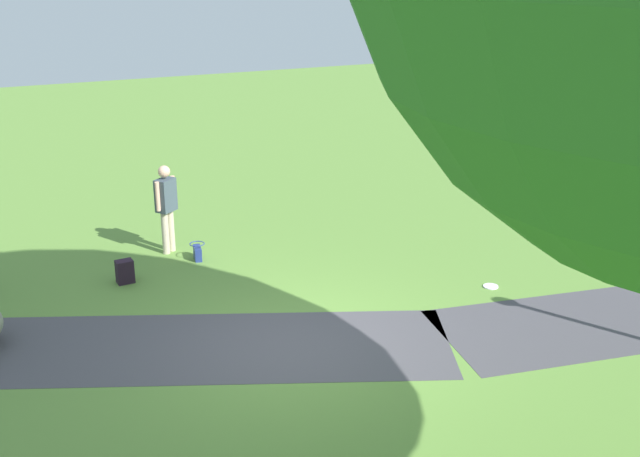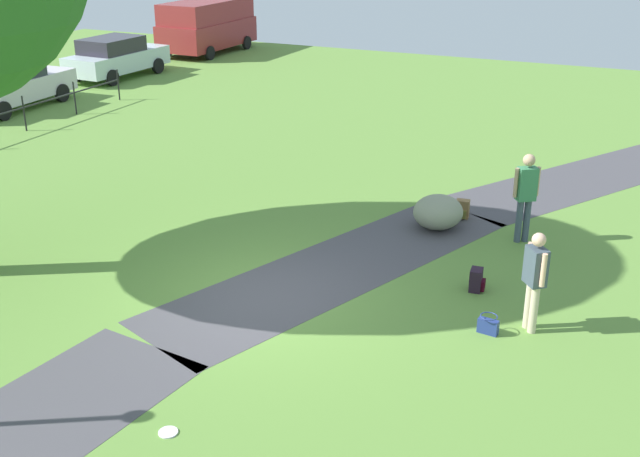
% 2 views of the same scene
% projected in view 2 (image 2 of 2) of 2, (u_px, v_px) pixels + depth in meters
% --- Properties ---
extents(ground_plane, '(48.00, 48.00, 0.00)m').
position_uv_depth(ground_plane, '(262.00, 298.00, 13.30)').
color(ground_plane, olive).
extents(footpath_segment_mid, '(8.22, 4.79, 0.01)m').
position_uv_depth(footpath_segment_mid, '(338.00, 267.00, 14.44)').
color(footpath_segment_mid, '#48464B').
rests_on(footpath_segment_mid, ground).
extents(footpath_segment_far, '(7.94, 5.91, 0.01)m').
position_uv_depth(footpath_segment_far, '(584.00, 179.00, 19.15)').
color(footpath_segment_far, '#48464B').
rests_on(footpath_segment_far, ground).
extents(lawn_boulder, '(1.19, 1.10, 0.69)m').
position_uv_depth(lawn_boulder, '(438.00, 212.00, 16.11)').
color(lawn_boulder, gray).
rests_on(lawn_boulder, ground).
extents(woman_with_handbag, '(0.43, 0.41, 1.64)m').
position_uv_depth(woman_with_handbag, '(535.00, 275.00, 11.96)').
color(woman_with_handbag, beige).
rests_on(woman_with_handbag, ground).
extents(man_near_boulder, '(0.40, 0.44, 1.80)m').
position_uv_depth(man_near_boulder, '(526.00, 191.00, 15.18)').
color(man_near_boulder, '#404E5D').
rests_on(man_near_boulder, ground).
extents(handbag_on_grass, '(0.30, 0.33, 0.31)m').
position_uv_depth(handbag_on_grass, '(488.00, 325.00, 12.16)').
color(handbag_on_grass, navy).
rests_on(handbag_on_grass, ground).
extents(backpack_by_boulder, '(0.28, 0.30, 0.40)m').
position_uv_depth(backpack_by_boulder, '(462.00, 209.00, 16.68)').
color(backpack_by_boulder, olive).
rests_on(backpack_by_boulder, ground).
extents(spare_backpack_on_lawn, '(0.30, 0.28, 0.40)m').
position_uv_depth(spare_backpack_on_lawn, '(477.00, 280.00, 13.51)').
color(spare_backpack_on_lawn, black).
rests_on(spare_backpack_on_lawn, ground).
extents(frisbee_on_grass, '(0.25, 0.25, 0.02)m').
position_uv_depth(frisbee_on_grass, '(168.00, 432.00, 9.90)').
color(frisbee_on_grass, white).
rests_on(frisbee_on_grass, ground).
extents(parked_compact_green, '(4.51, 2.05, 1.56)m').
position_uv_depth(parked_compact_green, '(9.00, 84.00, 25.51)').
color(parked_compact_green, silver).
rests_on(parked_compact_green, ground).
extents(parked_coupe_black, '(4.40, 2.06, 1.56)m').
position_uv_depth(parked_coupe_black, '(116.00, 57.00, 30.20)').
color(parked_coupe_black, silver).
rests_on(parked_coupe_black, ground).
extents(delivery_van, '(5.07, 2.46, 2.30)m').
position_uv_depth(delivery_van, '(207.00, 24.00, 35.28)').
color(delivery_van, maroon).
rests_on(delivery_van, ground).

